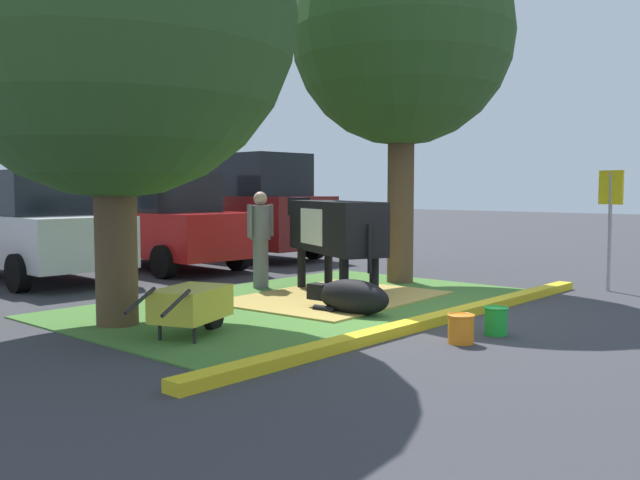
# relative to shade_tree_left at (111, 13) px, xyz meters

# --- Properties ---
(ground_plane) EXTENTS (80.00, 80.00, 0.00)m
(ground_plane) POSITION_rel_shade_tree_left_xyz_m (3.21, -2.09, -3.80)
(ground_plane) COLOR #38383D
(grass_island) EXTENTS (6.93, 4.31, 0.02)m
(grass_island) POSITION_rel_shade_tree_left_xyz_m (2.76, -0.57, -3.79)
(grass_island) COLOR #477A33
(grass_island) RESTS_ON ground
(curb_yellow) EXTENTS (8.13, 0.24, 0.12)m
(curb_yellow) POSITION_rel_shade_tree_left_xyz_m (2.76, -2.87, -3.74)
(curb_yellow) COLOR yellow
(curb_yellow) RESTS_ON ground
(hay_bedding) EXTENTS (3.34, 2.59, 0.04)m
(hay_bedding) POSITION_rel_shade_tree_left_xyz_m (3.34, -0.68, -3.78)
(hay_bedding) COLOR tan
(hay_bedding) RESTS_ON ground
(shade_tree_left) EXTENTS (4.49, 4.49, 6.07)m
(shade_tree_left) POSITION_rel_shade_tree_left_xyz_m (0.00, 0.00, 0.00)
(shade_tree_left) COLOR brown
(shade_tree_left) RESTS_ON ground
(shade_tree_right) EXTENTS (3.90, 3.90, 6.36)m
(shade_tree_right) POSITION_rel_shade_tree_left_xyz_m (5.52, -0.37, 0.57)
(shade_tree_right) COLOR brown
(shade_tree_right) RESTS_ON ground
(cow_holstein) EXTENTS (1.75, 2.95, 1.54)m
(cow_holstein) POSITION_rel_shade_tree_left_xyz_m (3.64, -0.38, -2.71)
(cow_holstein) COLOR black
(cow_holstein) RESTS_ON ground
(calf_lying) EXTENTS (0.54, 1.31, 0.48)m
(calf_lying) POSITION_rel_shade_tree_left_xyz_m (2.53, -1.67, -3.56)
(calf_lying) COLOR black
(calf_lying) RESTS_ON ground
(person_handler) EXTENTS (0.53, 0.34, 1.65)m
(person_handler) POSITION_rel_shade_tree_left_xyz_m (3.36, 0.98, -2.92)
(person_handler) COLOR slate
(person_handler) RESTS_ON ground
(wheelbarrow) EXTENTS (1.59, 0.99, 0.63)m
(wheelbarrow) POSITION_rel_shade_tree_left_xyz_m (0.20, -1.24, -3.41)
(wheelbarrow) COLOR gold
(wheelbarrow) RESTS_ON ground
(parking_sign) EXTENTS (0.16, 0.43, 2.00)m
(parking_sign) POSITION_rel_shade_tree_left_xyz_m (7.03, -3.50, -2.39)
(parking_sign) COLOR #99999E
(parking_sign) RESTS_ON ground
(bucket_orange) EXTENTS (0.31, 0.31, 0.32)m
(bucket_orange) POSITION_rel_shade_tree_left_xyz_m (1.98, -3.67, -3.63)
(bucket_orange) COLOR orange
(bucket_orange) RESTS_ON ground
(bucket_green) EXTENTS (0.29, 0.29, 0.33)m
(bucket_green) POSITION_rel_shade_tree_left_xyz_m (2.64, -3.74, -3.63)
(bucket_green) COLOR green
(bucket_green) RESTS_ON ground
(hatchback_white) EXTENTS (2.16, 4.47, 2.02)m
(hatchback_white) POSITION_rel_shade_tree_left_xyz_m (1.40, 5.05, -2.82)
(hatchback_white) COLOR silver
(hatchback_white) RESTS_ON ground
(sedan_red) EXTENTS (2.16, 4.47, 2.02)m
(sedan_red) POSITION_rel_shade_tree_left_xyz_m (4.01, 4.72, -2.82)
(sedan_red) COLOR red
(sedan_red) RESTS_ON ground
(suv_dark_grey) EXTENTS (2.26, 4.67, 2.52)m
(suv_dark_grey) POSITION_rel_shade_tree_left_xyz_m (6.74, 5.16, -2.53)
(suv_dark_grey) COLOR maroon
(suv_dark_grey) RESTS_ON ground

